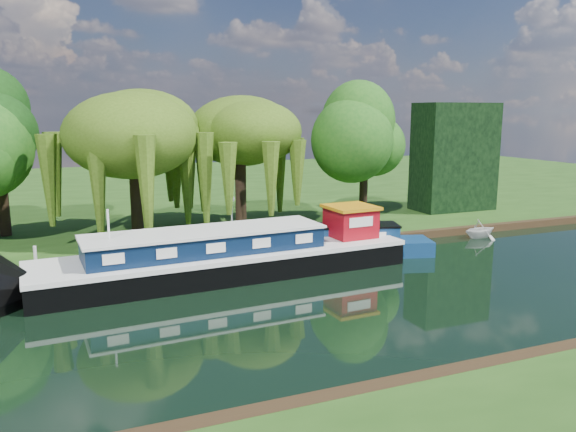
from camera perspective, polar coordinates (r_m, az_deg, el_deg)
name	(u,v)px	position (r m, az deg, el deg)	size (l,w,h in m)	color
ground	(293,303)	(23.57, 0.52, -8.81)	(120.00, 120.00, 0.00)	black
far_bank	(158,191)	(55.71, -13.06, 2.47)	(120.00, 52.00, 0.45)	#1D4011
dutch_barge	(230,256)	(27.33, -5.95, -4.06)	(18.26, 5.13, 3.81)	black
narrowboat	(316,244)	(30.77, 2.87, -2.89)	(12.86, 5.61, 1.86)	navy
red_dinghy	(25,289)	(28.00, -25.18, -6.69)	(2.48, 3.47, 0.72)	maroon
white_cruiser	(480,238)	(37.32, 18.88, -2.10)	(2.09, 2.43, 1.28)	silver
willow_left	(133,137)	(33.87, -15.45, 7.74)	(6.80, 6.80, 8.15)	black
willow_right	(240,142)	(35.32, -4.90, 7.47)	(6.17, 6.17, 7.51)	black
tree_far_right	(365,139)	(38.54, 7.80, 7.76)	(4.92, 4.92, 8.05)	black
conifer_hedge	(454,157)	(44.30, 16.54, 5.78)	(6.00, 3.00, 8.00)	black
lamppost	(232,206)	(32.77, -5.74, 1.04)	(0.36, 0.36, 2.56)	silver
mooring_posts	(226,239)	(30.80, -6.37, -2.38)	(19.16, 0.16, 1.00)	silver
reeds_near	(568,331)	(21.42, 26.60, -10.45)	(33.70, 1.50, 1.10)	#205717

